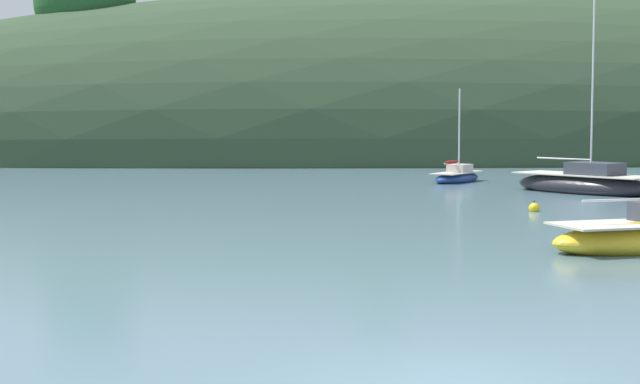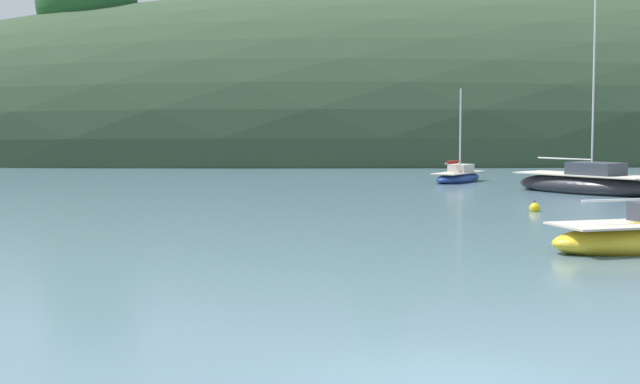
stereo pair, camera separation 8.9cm
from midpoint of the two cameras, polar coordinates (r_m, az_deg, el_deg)
name	(u,v)px [view 1 (the left image)]	position (r m, az deg, el deg)	size (l,w,h in m)	color
ground_plane	(450,382)	(14.95, 7.23, -10.69)	(400.00, 400.00, 0.00)	slate
far_shoreline_hill	(541,155)	(91.70, 12.47, 2.07)	(150.00, 36.00, 33.01)	#2D422B
sailboat_white_near	(457,177)	(57.13, 7.79, 0.88)	(4.06, 4.59, 5.45)	navy
sailboat_teal_outer	(585,184)	(50.56, 14.81, 0.46)	(6.53, 7.74, 9.94)	#232328
mooring_buoy_channel	(534,208)	(40.68, 12.05, -0.91)	(0.44, 0.44, 0.54)	yellow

